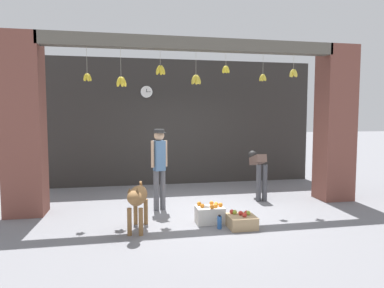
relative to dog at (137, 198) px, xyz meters
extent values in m
plane|color=slate|center=(1.18, 1.03, -0.54)|extent=(60.00, 60.00, 0.00)
cube|color=#2D2B28|center=(1.18, 3.75, 1.15)|extent=(7.72, 0.12, 3.38)
cube|color=brown|center=(-2.03, 1.33, 1.15)|extent=(0.70, 0.60, 3.38)
cube|color=brown|center=(4.39, 1.33, 1.15)|extent=(0.70, 0.60, 3.38)
cube|color=#5B564C|center=(1.18, 1.15, 2.71)|extent=(5.82, 0.24, 0.24)
cylinder|color=#B2AD99|center=(-0.85, 1.16, 2.35)|extent=(0.01, 0.01, 0.49)
ellipsoid|color=yellow|center=(-0.81, 1.16, 2.04)|extent=(0.10, 0.06, 0.16)
ellipsoid|color=yellow|center=(-0.84, 1.20, 2.04)|extent=(0.07, 0.10, 0.16)
ellipsoid|color=yellow|center=(-0.89, 1.18, 2.04)|extent=(0.10, 0.09, 0.17)
ellipsoid|color=yellow|center=(-0.89, 1.14, 2.04)|extent=(0.10, 0.09, 0.17)
ellipsoid|color=yellow|center=(-0.84, 1.12, 2.04)|extent=(0.07, 0.10, 0.16)
cylinder|color=#B2AD99|center=(-0.24, 1.11, 2.32)|extent=(0.01, 0.01, 0.54)
ellipsoid|color=yellow|center=(-0.19, 1.11, 1.96)|extent=(0.14, 0.07, 0.21)
ellipsoid|color=yellow|center=(-0.22, 1.16, 1.96)|extent=(0.10, 0.13, 0.21)
ellipsoid|color=yellow|center=(-0.28, 1.14, 1.96)|extent=(0.13, 0.11, 0.22)
ellipsoid|color=yellow|center=(-0.28, 1.08, 1.96)|extent=(0.13, 0.11, 0.22)
ellipsoid|color=yellow|center=(-0.22, 1.06, 1.96)|extent=(0.10, 0.13, 0.21)
cylinder|color=#B2AD99|center=(0.50, 1.16, 2.44)|extent=(0.01, 0.01, 0.31)
ellipsoid|color=yellow|center=(0.55, 1.16, 2.20)|extent=(0.13, 0.07, 0.20)
ellipsoid|color=yellow|center=(0.52, 1.20, 2.20)|extent=(0.09, 0.13, 0.20)
ellipsoid|color=yellow|center=(0.46, 1.19, 2.20)|extent=(0.12, 0.11, 0.21)
ellipsoid|color=yellow|center=(0.46, 1.13, 2.20)|extent=(0.12, 0.11, 0.21)
ellipsoid|color=yellow|center=(0.52, 1.11, 2.20)|extent=(0.09, 0.13, 0.20)
cylinder|color=#B2AD99|center=(1.21, 1.18, 2.36)|extent=(0.01, 0.01, 0.46)
ellipsoid|color=gold|center=(1.26, 1.18, 2.04)|extent=(0.14, 0.07, 0.21)
ellipsoid|color=gold|center=(1.23, 1.23, 2.04)|extent=(0.10, 0.13, 0.21)
ellipsoid|color=gold|center=(1.17, 1.21, 2.04)|extent=(0.13, 0.11, 0.22)
ellipsoid|color=gold|center=(1.17, 1.15, 2.04)|extent=(0.13, 0.11, 0.22)
ellipsoid|color=gold|center=(1.23, 1.13, 2.04)|extent=(0.10, 0.13, 0.21)
cylinder|color=#B2AD99|center=(1.83, 1.19, 2.46)|extent=(0.01, 0.01, 0.27)
ellipsoid|color=yellow|center=(1.87, 1.19, 2.25)|extent=(0.11, 0.06, 0.16)
ellipsoid|color=yellow|center=(1.85, 1.23, 2.25)|extent=(0.09, 0.10, 0.17)
ellipsoid|color=yellow|center=(1.81, 1.23, 2.25)|extent=(0.09, 0.10, 0.17)
ellipsoid|color=yellow|center=(1.79, 1.19, 2.25)|extent=(0.11, 0.06, 0.16)
ellipsoid|color=yellow|center=(1.81, 1.16, 2.25)|extent=(0.09, 0.10, 0.17)
ellipsoid|color=yellow|center=(1.85, 1.16, 2.25)|extent=(0.09, 0.10, 0.17)
cylinder|color=#B2AD99|center=(2.62, 1.20, 2.39)|extent=(0.01, 0.01, 0.42)
ellipsoid|color=gold|center=(2.66, 1.20, 2.11)|extent=(0.10, 0.06, 0.16)
ellipsoid|color=gold|center=(2.63, 1.23, 2.11)|extent=(0.07, 0.10, 0.16)
ellipsoid|color=gold|center=(2.59, 1.22, 2.11)|extent=(0.10, 0.09, 0.17)
ellipsoid|color=gold|center=(2.59, 1.17, 2.11)|extent=(0.10, 0.09, 0.17)
ellipsoid|color=gold|center=(2.63, 1.16, 2.11)|extent=(0.07, 0.10, 0.16)
cylinder|color=#B2AD99|center=(3.28, 1.15, 2.44)|extent=(0.01, 0.01, 0.31)
ellipsoid|color=yellow|center=(3.32, 1.15, 2.21)|extent=(0.12, 0.06, 0.18)
ellipsoid|color=yellow|center=(3.28, 1.20, 2.21)|extent=(0.06, 0.12, 0.18)
ellipsoid|color=yellow|center=(3.23, 1.15, 2.21)|extent=(0.12, 0.06, 0.18)
ellipsoid|color=yellow|center=(3.28, 1.11, 2.21)|extent=(0.06, 0.12, 0.18)
ellipsoid|color=olive|center=(0.01, 0.05, 0.03)|extent=(0.43, 0.78, 0.30)
cylinder|color=olive|center=(0.04, -0.24, -0.33)|extent=(0.07, 0.07, 0.44)
cylinder|color=olive|center=(-0.13, -0.21, -0.33)|extent=(0.07, 0.07, 0.44)
cylinder|color=olive|center=(0.15, 0.31, -0.33)|extent=(0.07, 0.07, 0.44)
cylinder|color=olive|center=(-0.02, 0.34, -0.33)|extent=(0.07, 0.07, 0.44)
ellipsoid|color=olive|center=(-0.07, -0.35, 0.09)|extent=(0.24, 0.30, 0.20)
cone|color=brown|center=(-0.01, -0.36, 0.20)|extent=(0.07, 0.07, 0.08)
cone|color=brown|center=(-0.13, -0.34, 0.20)|extent=(0.07, 0.07, 0.08)
cylinder|color=olive|center=(0.09, 0.45, 0.05)|extent=(0.09, 0.23, 0.30)
cylinder|color=#56565B|center=(0.54, 1.19, -0.15)|extent=(0.11, 0.11, 0.79)
cylinder|color=#56565B|center=(0.41, 1.15, -0.15)|extent=(0.11, 0.11, 0.79)
cube|color=#4C7099|center=(0.47, 1.17, 0.54)|extent=(0.24, 0.23, 0.59)
cylinder|color=tan|center=(0.61, 1.21, 0.58)|extent=(0.06, 0.06, 0.52)
cylinder|color=tan|center=(0.34, 1.12, 0.58)|extent=(0.06, 0.06, 0.52)
sphere|color=tan|center=(0.47, 1.17, 0.94)|extent=(0.20, 0.20, 0.20)
cylinder|color=#2D2D2D|center=(0.47, 1.17, 1.03)|extent=(0.21, 0.21, 0.07)
cube|color=#2D2D2D|center=(0.51, 1.07, 1.00)|extent=(0.20, 0.16, 0.01)
cylinder|color=#424247|center=(2.66, 1.44, -0.14)|extent=(0.11, 0.11, 0.81)
cylinder|color=#424247|center=(2.80, 1.43, -0.14)|extent=(0.11, 0.11, 0.81)
cube|color=brown|center=(2.74, 1.71, 0.34)|extent=(0.25, 0.60, 0.31)
sphere|color=black|center=(2.76, 2.08, 0.41)|extent=(0.19, 0.19, 0.19)
cube|color=silver|center=(1.25, 0.16, -0.40)|extent=(0.48, 0.34, 0.29)
sphere|color=orange|center=(1.11, 0.13, -0.22)|extent=(0.08, 0.08, 0.08)
sphere|color=orange|center=(1.34, 0.09, -0.22)|extent=(0.08, 0.08, 0.08)
sphere|color=orange|center=(1.09, 0.28, -0.22)|extent=(0.08, 0.08, 0.08)
sphere|color=orange|center=(1.44, 0.14, -0.22)|extent=(0.08, 0.08, 0.08)
sphere|color=orange|center=(1.37, 0.19, -0.22)|extent=(0.08, 0.08, 0.08)
sphere|color=orange|center=(1.26, 0.04, -0.22)|extent=(0.08, 0.08, 0.08)
sphere|color=orange|center=(1.31, 0.28, -0.22)|extent=(0.08, 0.08, 0.08)
cube|color=tan|center=(1.71, -0.19, -0.44)|extent=(0.45, 0.44, 0.21)
sphere|color=red|center=(1.81, -0.15, -0.30)|extent=(0.08, 0.08, 0.08)
sphere|color=red|center=(1.73, -0.27, -0.30)|extent=(0.08, 0.08, 0.08)
sphere|color=red|center=(1.70, -0.15, -0.30)|extent=(0.08, 0.08, 0.08)
sphere|color=#99B238|center=(1.63, -0.07, -0.30)|extent=(0.08, 0.08, 0.08)
sphere|color=red|center=(1.59, -0.04, -0.30)|extent=(0.08, 0.08, 0.08)
sphere|color=#99B238|center=(1.83, -0.17, -0.30)|extent=(0.08, 0.08, 0.08)
cylinder|color=#2D60AD|center=(1.33, -0.17, -0.44)|extent=(0.08, 0.08, 0.21)
cylinder|color=black|center=(1.33, -0.17, -0.32)|extent=(0.04, 0.04, 0.02)
cylinder|color=black|center=(0.39, 3.68, 1.96)|extent=(0.33, 0.01, 0.33)
cylinder|color=white|center=(0.39, 3.67, 1.96)|extent=(0.31, 0.02, 0.31)
cube|color=black|center=(0.39, 3.66, 1.99)|extent=(0.01, 0.01, 0.09)
cube|color=black|center=(0.44, 3.66, 1.96)|extent=(0.12, 0.01, 0.01)
camera|label=1|loc=(-0.17, -5.51, 1.32)|focal=32.00mm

